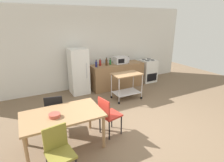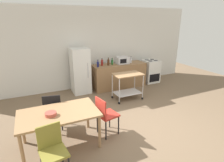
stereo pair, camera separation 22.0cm
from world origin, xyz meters
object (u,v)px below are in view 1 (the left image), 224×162
object	(u,v)px
chair_olive	(59,150)
chair_black	(55,110)
refrigerator	(79,71)
microwave	(120,60)
dining_table	(62,117)
kitchen_cart	(127,82)
bottle_olive_oil	(106,62)
bottle_sesame_oil	(110,62)
bottle_sparkling_water	(96,64)
chair_red	(108,114)
bottle_soy_sauce	(129,60)
stove_oven	(148,71)
fruit_bowl	(55,115)
bottle_hot_sauce	(100,63)

from	to	relation	value
chair_olive	chair_black	distance (m)	1.39
refrigerator	microwave	world-z (taller)	refrigerator
dining_table	kitchen_cart	world-z (taller)	kitchen_cart
refrigerator	bottle_olive_oil	world-z (taller)	refrigerator
dining_table	bottle_sesame_oil	bearing A→B (deg)	47.82
chair_black	kitchen_cart	distance (m)	2.52
dining_table	bottle_sparkling_water	distance (m)	3.03
chair_red	kitchen_cart	xyz separation A→B (m)	(1.39, 1.48, 0.05)
refrigerator	bottle_olive_oil	size ratio (longest dim) A/B	5.59
kitchen_cart	bottle_soy_sauce	size ratio (longest dim) A/B	3.75
stove_oven	fruit_bowl	distance (m)	4.98
refrigerator	kitchen_cart	size ratio (longest dim) A/B	1.70
chair_black	refrigerator	xyz separation A→B (m)	(1.20, 1.98, 0.26)
chair_red	fruit_bowl	bearing A→B (deg)	80.12
chair_red	stove_oven	size ratio (longest dim) A/B	0.97
bottle_sparkling_water	kitchen_cart	bearing A→B (deg)	-58.94
refrigerator	bottle_soy_sauce	xyz separation A→B (m)	(1.92, -0.14, 0.22)
bottle_sesame_oil	bottle_soy_sauce	size ratio (longest dim) A/B	0.98
dining_table	refrigerator	size ratio (longest dim) A/B	0.97
dining_table	bottle_olive_oil	xyz separation A→B (m)	(2.16, 2.53, 0.34)
bottle_sparkling_water	bottle_soy_sauce	xyz separation A→B (m)	(1.34, 0.04, -0.00)
chair_red	bottle_sparkling_water	bearing A→B (deg)	-28.92
dining_table	chair_olive	xyz separation A→B (m)	(-0.23, -0.71, -0.15)
stove_oven	bottle_hot_sauce	bearing A→B (deg)	179.29
bottle_hot_sauce	chair_black	bearing A→B (deg)	-135.80
chair_black	chair_red	distance (m)	1.22
stove_oven	bottle_sesame_oil	size ratio (longest dim) A/B	3.86
stove_oven	dining_table	bearing A→B (deg)	-147.72
chair_black	refrigerator	world-z (taller)	refrigerator
stove_oven	kitchen_cart	world-z (taller)	stove_oven
chair_red	kitchen_cart	size ratio (longest dim) A/B	0.98
refrigerator	bottle_sesame_oil	xyz separation A→B (m)	(1.18, -0.07, 0.22)
dining_table	microwave	bearing A→B (deg)	43.09
dining_table	bottle_soy_sauce	bearing A→B (deg)	39.15
chair_black	bottle_sparkling_water	size ratio (longest dim) A/B	3.49
refrigerator	bottle_sparkling_water	world-z (taller)	refrigerator
chair_black	bottle_hot_sauce	xyz separation A→B (m)	(1.98, 1.93, 0.49)
chair_red	bottle_soy_sauce	size ratio (longest dim) A/B	3.66
chair_olive	bottle_hot_sauce	distance (m)	3.99
bottle_hot_sauce	bottle_sesame_oil	bearing A→B (deg)	-1.94
dining_table	bottle_soy_sauce	size ratio (longest dim) A/B	6.17
dining_table	chair_red	size ratio (longest dim) A/B	1.69
bottle_sparkling_water	bottle_olive_oil	distance (m)	0.43
chair_black	fruit_bowl	xyz separation A→B (m)	(-0.11, -0.73, 0.27)
stove_oven	bottle_olive_oil	distance (m)	1.98
chair_olive	bottle_olive_oil	distance (m)	4.06
dining_table	chair_red	xyz separation A→B (m)	(0.96, -0.03, -0.15)
fruit_bowl	kitchen_cart	bearing A→B (deg)	31.16
dining_table	chair_olive	distance (m)	0.77
refrigerator	fruit_bowl	distance (m)	3.01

